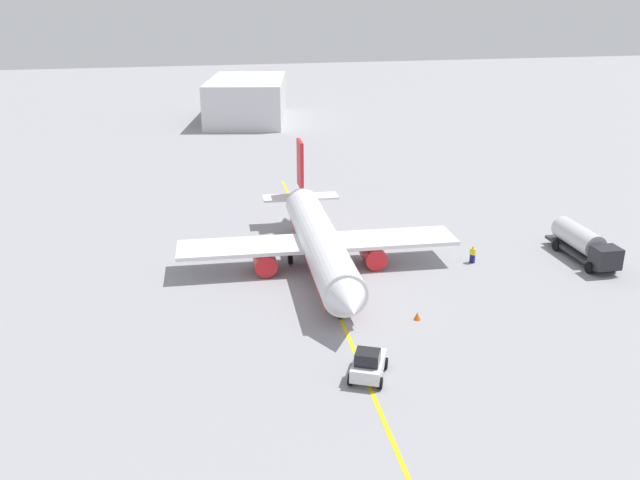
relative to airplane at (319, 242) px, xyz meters
The scene contains 8 objects.
ground_plane 2.68m from the airplane, ahead, with size 400.00×400.00×0.00m, color #939399.
airplane is the anchor object (origin of this frame).
fuel_tanker 26.01m from the airplane, 81.21° to the left, with size 9.83×3.16×3.15m.
pushback_tug 19.79m from the airplane, ahead, with size 4.11×3.57×2.20m.
refueling_worker 15.09m from the airplane, 81.36° to the left, with size 0.63×0.61×1.71m.
safety_cone_nose 13.63m from the airplane, 22.51° to the left, with size 0.58×0.58×0.64m, color #F2590F.
distant_hangar 81.78m from the airplane, behind, with size 30.36×20.67×8.48m.
taxi_line_marking 2.68m from the airplane, ahead, with size 64.73×0.30×0.01m, color yellow.
Camera 1 is at (56.63, -13.57, 24.51)m, focal length 37.28 mm.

